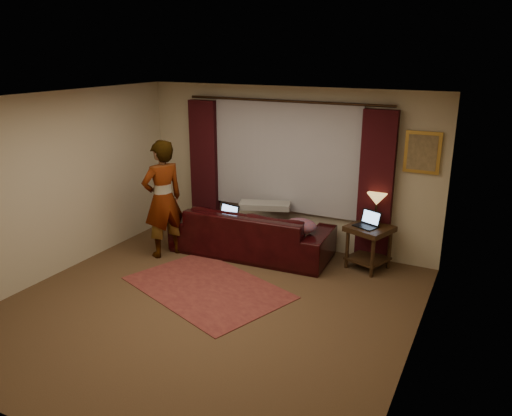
{
  "coord_description": "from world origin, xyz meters",
  "views": [
    {
      "loc": [
        3.11,
        -4.8,
        3.14
      ],
      "look_at": [
        0.1,
        1.2,
        1.0
      ],
      "focal_mm": 35.0,
      "sensor_mm": 36.0,
      "label": 1
    }
  ],
  "objects_px": {
    "sofa": "(252,223)",
    "tiffany_lamp": "(376,209)",
    "laptop_sofa": "(224,215)",
    "person": "(163,199)",
    "laptop_table": "(366,219)",
    "end_table": "(368,247)"
  },
  "relations": [
    {
      "from": "tiffany_lamp",
      "to": "person",
      "type": "distance_m",
      "value": 3.24
    },
    {
      "from": "sofa",
      "to": "person",
      "type": "relative_size",
      "value": 1.37
    },
    {
      "from": "laptop_table",
      "to": "tiffany_lamp",
      "type": "bearing_deg",
      "value": 90.9
    },
    {
      "from": "end_table",
      "to": "tiffany_lamp",
      "type": "distance_m",
      "value": 0.59
    },
    {
      "from": "laptop_sofa",
      "to": "end_table",
      "type": "bearing_deg",
      "value": 22.48
    },
    {
      "from": "laptop_sofa",
      "to": "end_table",
      "type": "height_order",
      "value": "laptop_sofa"
    },
    {
      "from": "sofa",
      "to": "laptop_sofa",
      "type": "xyz_separation_m",
      "value": [
        -0.4,
        -0.17,
        0.13
      ]
    },
    {
      "from": "tiffany_lamp",
      "to": "laptop_table",
      "type": "bearing_deg",
      "value": -112.59
    },
    {
      "from": "laptop_sofa",
      "to": "person",
      "type": "bearing_deg",
      "value": -136.34
    },
    {
      "from": "sofa",
      "to": "laptop_table",
      "type": "bearing_deg",
      "value": -176.3
    },
    {
      "from": "end_table",
      "to": "sofa",
      "type": "bearing_deg",
      "value": -171.67
    },
    {
      "from": "end_table",
      "to": "tiffany_lamp",
      "type": "relative_size",
      "value": 1.42
    },
    {
      "from": "laptop_sofa",
      "to": "person",
      "type": "height_order",
      "value": "person"
    },
    {
      "from": "end_table",
      "to": "tiffany_lamp",
      "type": "xyz_separation_m",
      "value": [
        0.03,
        0.16,
        0.57
      ]
    },
    {
      "from": "person",
      "to": "laptop_sofa",
      "type": "bearing_deg",
      "value": 146.98
    },
    {
      "from": "sofa",
      "to": "laptop_sofa",
      "type": "height_order",
      "value": "sofa"
    },
    {
      "from": "tiffany_lamp",
      "to": "person",
      "type": "height_order",
      "value": "person"
    },
    {
      "from": "sofa",
      "to": "tiffany_lamp",
      "type": "relative_size",
      "value": 5.4
    },
    {
      "from": "sofa",
      "to": "laptop_table",
      "type": "relative_size",
      "value": 7.22
    },
    {
      "from": "laptop_sofa",
      "to": "end_table",
      "type": "xyz_separation_m",
      "value": [
        2.22,
        0.43,
        -0.31
      ]
    },
    {
      "from": "end_table",
      "to": "laptop_table",
      "type": "xyz_separation_m",
      "value": [
        -0.05,
        -0.05,
        0.45
      ]
    },
    {
      "from": "tiffany_lamp",
      "to": "laptop_table",
      "type": "xyz_separation_m",
      "value": [
        -0.09,
        -0.21,
        -0.12
      ]
    }
  ]
}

